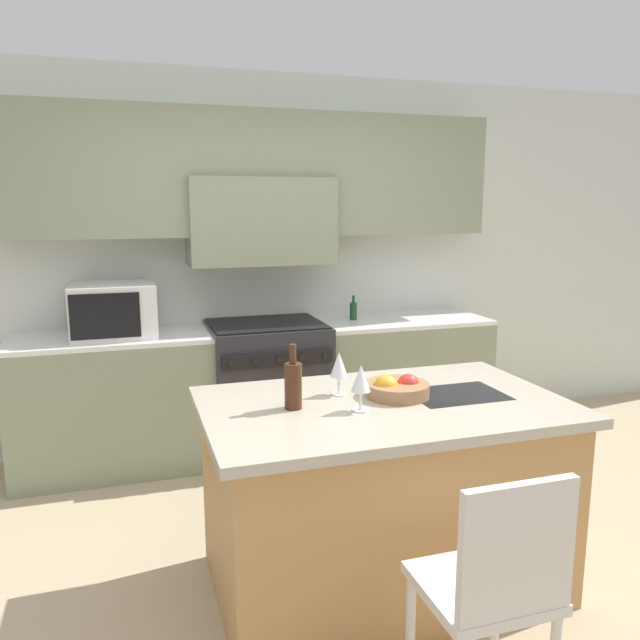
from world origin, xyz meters
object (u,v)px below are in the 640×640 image
object	(u,v)px
range_stove	(267,388)
wine_glass_far	(339,366)
fruit_bowl	(397,389)
oil_bottle_on_counter	(353,310)
microwave	(114,310)
island_chair	(495,584)
wine_glass_near	(361,380)
wine_bottle	(293,384)

from	to	relation	value
range_stove	wine_glass_far	size ratio (longest dim) A/B	4.66
fruit_bowl	oil_bottle_on_counter	world-z (taller)	oil_bottle_on_counter
microwave	oil_bottle_on_counter	world-z (taller)	microwave
island_chair	fruit_bowl	distance (m)	1.02
microwave	fruit_bowl	size ratio (longest dim) A/B	1.80
microwave	fruit_bowl	distance (m)	2.12
microwave	wine_glass_near	distance (m)	2.10
range_stove	microwave	size ratio (longest dim) A/B	1.78
fruit_bowl	wine_glass_near	bearing A→B (deg)	-149.01
microwave	island_chair	bearing A→B (deg)	-65.97
range_stove	island_chair	bearing A→B (deg)	-86.43
wine_glass_far	oil_bottle_on_counter	world-z (taller)	oil_bottle_on_counter
wine_bottle	wine_glass_near	distance (m)	0.30
wine_glass_near	oil_bottle_on_counter	distance (m)	2.04
wine_glass_near	wine_glass_far	bearing A→B (deg)	93.31
oil_bottle_on_counter	fruit_bowl	bearing A→B (deg)	-104.38
range_stove	wine_glass_far	distance (m)	1.67
range_stove	fruit_bowl	size ratio (longest dim) A/B	3.20
wine_bottle	wine_glass_far	distance (m)	0.29
wine_glass_near	wine_glass_far	size ratio (longest dim) A/B	1.00
island_chair	wine_glass_near	xyz separation A→B (m)	(-0.16, 0.80, 0.49)
wine_glass_near	wine_glass_far	world-z (taller)	same
island_chair	fruit_bowl	world-z (taller)	fruit_bowl
fruit_bowl	wine_glass_far	bearing A→B (deg)	156.26
wine_glass_near	fruit_bowl	xyz separation A→B (m)	(0.23, 0.14, -0.10)
island_chair	wine_glass_far	bearing A→B (deg)	99.52
microwave	fruit_bowl	xyz separation A→B (m)	(1.25, -1.70, -0.16)
island_chair	wine_glass_far	xyz separation A→B (m)	(-0.18, 1.05, 0.49)
fruit_bowl	microwave	bearing A→B (deg)	126.27
island_chair	fruit_bowl	xyz separation A→B (m)	(0.07, 0.94, 0.39)
wine_bottle	wine_glass_far	world-z (taller)	wine_bottle
wine_glass_near	oil_bottle_on_counter	world-z (taller)	oil_bottle_on_counter
range_stove	island_chair	world-z (taller)	range_stove
fruit_bowl	oil_bottle_on_counter	xyz separation A→B (m)	(0.46, 1.78, 0.05)
oil_bottle_on_counter	island_chair	bearing A→B (deg)	-100.92
wine_glass_far	oil_bottle_on_counter	size ratio (longest dim) A/B	1.11
wine_glass_near	fruit_bowl	world-z (taller)	wine_glass_near
island_chair	wine_glass_near	bearing A→B (deg)	101.39
wine_glass_far	oil_bottle_on_counter	bearing A→B (deg)	67.21
island_chair	fruit_bowl	bearing A→B (deg)	85.79
range_stove	wine_glass_far	world-z (taller)	wine_glass_far
range_stove	island_chair	distance (m)	2.63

